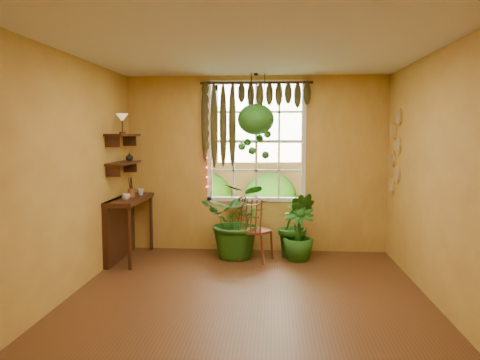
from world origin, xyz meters
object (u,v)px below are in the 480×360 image
at_px(potted_plant_mid, 296,225).
at_px(hanging_basket, 256,124).
at_px(counter_ledge, 123,221).
at_px(windsor_chair, 255,239).
at_px(potted_plant_left, 239,220).

distance_m(potted_plant_mid, hanging_basket, 1.60).
distance_m(counter_ledge, windsor_chair, 1.94).
bearing_deg(potted_plant_mid, potted_plant_left, -173.08).
distance_m(potted_plant_left, hanging_basket, 1.44).
bearing_deg(counter_ledge, potted_plant_left, 5.67).
bearing_deg(potted_plant_left, potted_plant_mid, 6.92).
xyz_separation_m(potted_plant_left, hanging_basket, (0.24, 0.21, 1.40)).
bearing_deg(potted_plant_left, hanging_basket, 41.13).
height_order(potted_plant_left, potted_plant_mid, potted_plant_left).
height_order(counter_ledge, windsor_chair, windsor_chair).
bearing_deg(potted_plant_mid, hanging_basket, 169.96).
bearing_deg(counter_ledge, hanging_basket, 11.08).
relative_size(potted_plant_left, potted_plant_mid, 1.17).
relative_size(counter_ledge, potted_plant_mid, 1.25).
bearing_deg(hanging_basket, potted_plant_left, -138.87).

